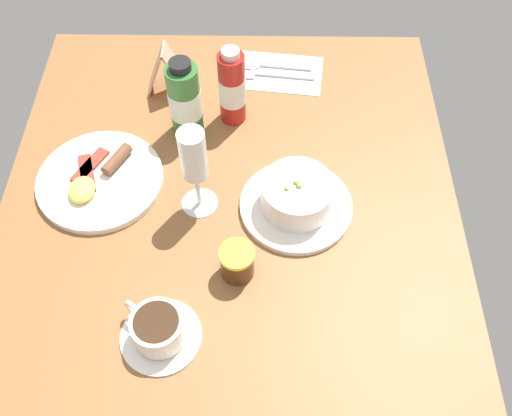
{
  "coord_description": "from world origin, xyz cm",
  "views": [
    {
      "loc": [
        -52.54,
        -5.74,
        84.97
      ],
      "look_at": [
        1.17,
        -5.03,
        7.65
      ],
      "focal_mm": 39.82,
      "sensor_mm": 36.0,
      "label": 1
    }
  ],
  "objects": [
    {
      "name": "cutlery_setting",
      "position": [
        42.62,
        -8.85,
        0.25
      ],
      "size": [
        14.4,
        20.36,
        0.9
      ],
      "color": "white",
      "rests_on": "ground_plane"
    },
    {
      "name": "breakfast_plate",
      "position": [
        11.89,
        24.48,
        0.93
      ],
      "size": [
        23.59,
        23.59,
        3.7
      ],
      "color": "white",
      "rests_on": "ground_plane"
    },
    {
      "name": "wine_glass",
      "position": [
        7.42,
        5.36,
        12.49
      ],
      "size": [
        6.68,
        6.68,
        18.78
      ],
      "color": "white",
      "rests_on": "ground_plane"
    },
    {
      "name": "menu_card",
      "position": [
        37.25,
        13.95,
        5.38
      ],
      "size": [
        5.27,
        9.0,
        10.91
      ],
      "color": "tan",
      "rests_on": "ground_plane"
    },
    {
      "name": "coffee_cup",
      "position": [
        -18.42,
        9.73,
        2.8
      ],
      "size": [
        12.9,
        12.9,
        5.96
      ],
      "color": "white",
      "rests_on": "ground_plane"
    },
    {
      "name": "sauce_bottle_green",
      "position": [
        25.81,
        8.86,
        8.01
      ],
      "size": [
        6.34,
        6.34,
        17.27
      ],
      "color": "#337233",
      "rests_on": "ground_plane"
    },
    {
      "name": "porridge_bowl",
      "position": [
        6.61,
        -12.21,
        3.31
      ],
      "size": [
        20.42,
        20.42,
        7.67
      ],
      "color": "white",
      "rests_on": "ground_plane"
    },
    {
      "name": "jam_jar",
      "position": [
        -6.63,
        -2.03,
        3.18
      ],
      "size": [
        5.95,
        5.95,
        6.29
      ],
      "color": "#4E2913",
      "rests_on": "ground_plane"
    },
    {
      "name": "sauce_bottle_red",
      "position": [
        29.24,
        -0.3,
        8.0
      ],
      "size": [
        5.33,
        5.33,
        17.13
      ],
      "color": "#B21E19",
      "rests_on": "ground_plane"
    },
    {
      "name": "ground_plane",
      "position": [
        0.0,
        0.0,
        -1.5
      ],
      "size": [
        110.0,
        84.0,
        3.0
      ],
      "primitive_type": "cube",
      "color": "brown"
    }
  ]
}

